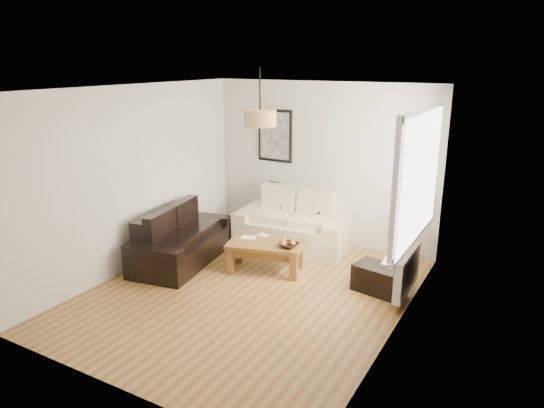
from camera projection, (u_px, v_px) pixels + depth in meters
The scene contains 21 objects.
floor at pixel (250, 292), 6.44m from camera, with size 4.50×4.50×0.00m, color brown.
ceiling at pixel (247, 88), 5.70m from camera, with size 3.80×4.50×0.00m, color white, non-canonical shape.
wall_back at pixel (322, 164), 7.95m from camera, with size 3.80×0.04×2.60m, color silver, non-canonical shape.
wall_front at pixel (108, 259), 4.19m from camera, with size 3.80×0.04×2.60m, color silver, non-canonical shape.
wall_left at pixel (134, 179), 6.96m from camera, with size 0.04×4.50×2.60m, color silver, non-canonical shape.
wall_right at pixel (402, 220), 5.18m from camera, with size 0.04×4.50×2.60m, color silver, non-canonical shape.
window_bay at pixel (419, 177), 5.78m from camera, with size 0.14×1.90×1.60m, color white, non-canonical shape.
radiator at pixel (407, 272), 6.15m from camera, with size 0.10×0.90×0.52m, color white.
poster at pixel (275, 136), 8.21m from camera, with size 0.62×0.04×0.87m, color black, non-canonical shape.
pendant_shade at pixel (260, 118), 6.06m from camera, with size 0.40×0.40×0.20m, color tan.
loveseat_cream at pixel (294, 220), 7.93m from camera, with size 1.77×0.97×0.88m, color beige, non-canonical shape.
sofa_leather at pixel (182, 237), 7.34m from camera, with size 1.77×0.86×0.76m, color black, non-canonical shape.
coffee_table at pixel (265, 257), 7.05m from camera, with size 1.05×0.57×0.43m, color brown, non-canonical shape.
ottoman at pixel (379, 279), 6.43m from camera, with size 0.62×0.40×0.35m, color black.
cushion_left at pixel (278, 195), 8.21m from camera, with size 0.40×0.12×0.40m, color black.
cushion_right at pixel (312, 200), 7.92m from camera, with size 0.40×0.12×0.40m, color black.
fruit_bowl at pixel (289, 245), 6.80m from camera, with size 0.26×0.26×0.06m, color black.
orange_a at pixel (283, 243), 6.87m from camera, with size 0.07×0.07×0.07m, color #E55513.
orange_b at pixel (293, 243), 6.86m from camera, with size 0.07×0.07×0.07m, color orange.
orange_c at pixel (284, 240), 6.97m from camera, with size 0.07×0.07×0.07m, color orange.
papers at pixel (248, 237), 7.18m from camera, with size 0.21×0.15×0.01m, color white.
Camera 1 is at (3.12, -4.96, 2.93)m, focal length 32.62 mm.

